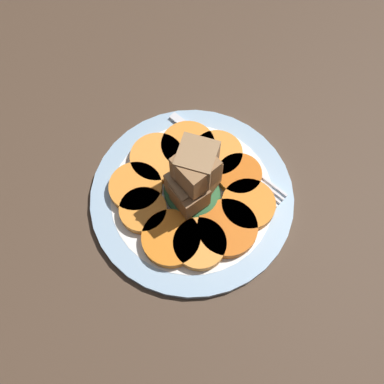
% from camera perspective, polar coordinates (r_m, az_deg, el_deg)
% --- Properties ---
extents(table_slab, '(1.20, 1.20, 0.02)m').
position_cam_1_polar(table_slab, '(0.64, 0.00, -1.13)').
color(table_slab, '#4C3828').
rests_on(table_slab, ground).
extents(plate, '(0.27, 0.27, 0.01)m').
position_cam_1_polar(plate, '(0.63, 0.00, -0.59)').
color(plate, '#99B7D1').
rests_on(plate, table_slab).
extents(carrot_slice_0, '(0.07, 0.07, 0.01)m').
position_cam_1_polar(carrot_slice_0, '(0.60, -2.49, -5.52)').
color(carrot_slice_0, orange).
rests_on(carrot_slice_0, plate).
extents(carrot_slice_1, '(0.07, 0.07, 0.01)m').
position_cam_1_polar(carrot_slice_1, '(0.60, 0.92, -6.18)').
color(carrot_slice_1, orange).
rests_on(carrot_slice_1, plate).
extents(carrot_slice_2, '(0.08, 0.08, 0.01)m').
position_cam_1_polar(carrot_slice_2, '(0.60, 4.44, -4.10)').
color(carrot_slice_2, orange).
rests_on(carrot_slice_2, plate).
extents(carrot_slice_3, '(0.07, 0.07, 0.01)m').
position_cam_1_polar(carrot_slice_3, '(0.62, 6.68, -1.52)').
color(carrot_slice_3, orange).
rests_on(carrot_slice_3, plate).
extents(carrot_slice_4, '(0.06, 0.06, 0.01)m').
position_cam_1_polar(carrot_slice_4, '(0.63, 5.63, 2.03)').
color(carrot_slice_4, '#D56013').
rests_on(carrot_slice_4, plate).
extents(carrot_slice_5, '(0.07, 0.07, 0.01)m').
position_cam_1_polar(carrot_slice_5, '(0.65, 2.99, 4.50)').
color(carrot_slice_5, orange).
rests_on(carrot_slice_5, plate).
extents(carrot_slice_6, '(0.07, 0.07, 0.01)m').
position_cam_1_polar(carrot_slice_6, '(0.65, -0.47, 5.45)').
color(carrot_slice_6, orange).
rests_on(carrot_slice_6, plate).
extents(carrot_slice_7, '(0.07, 0.07, 0.01)m').
position_cam_1_polar(carrot_slice_7, '(0.64, -4.22, 3.97)').
color(carrot_slice_7, orange).
rests_on(carrot_slice_7, plate).
extents(carrot_slice_8, '(0.07, 0.07, 0.01)m').
position_cam_1_polar(carrot_slice_8, '(0.63, -6.69, 0.53)').
color(carrot_slice_8, orange).
rests_on(carrot_slice_8, plate).
extents(carrot_slice_9, '(0.06, 0.06, 0.01)m').
position_cam_1_polar(carrot_slice_9, '(0.61, -5.81, -2.20)').
color(carrot_slice_9, orange).
rests_on(carrot_slice_9, plate).
extents(center_pile, '(0.08, 0.07, 0.11)m').
position_cam_1_polar(center_pile, '(0.58, 0.06, 1.40)').
color(center_pile, '#2D6033').
rests_on(center_pile, plate).
extents(fork, '(0.20, 0.03, 0.00)m').
position_cam_1_polar(fork, '(0.65, 4.24, 3.97)').
color(fork, silver).
rests_on(fork, plate).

